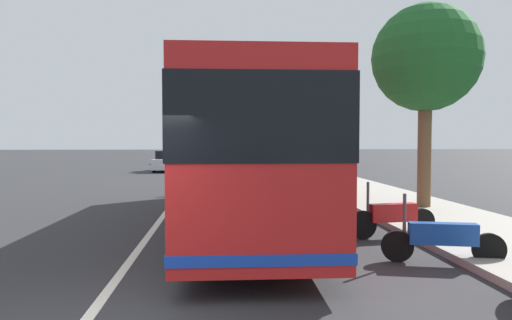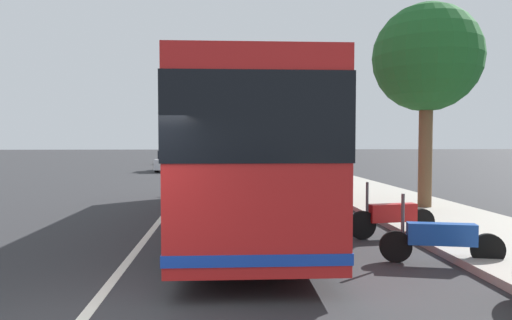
% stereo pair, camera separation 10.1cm
% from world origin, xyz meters
% --- Properties ---
extents(sidewalk_curb, '(110.00, 3.60, 0.14)m').
position_xyz_m(sidewalk_curb, '(10.00, -7.58, 0.07)').
color(sidewalk_curb, '#9E998E').
rests_on(sidewalk_curb, ground).
extents(lane_divider_line, '(110.00, 0.16, 0.01)m').
position_xyz_m(lane_divider_line, '(10.00, 0.00, 0.00)').
color(lane_divider_line, silver).
rests_on(lane_divider_line, ground).
extents(coach_bus, '(12.59, 2.84, 3.45)m').
position_xyz_m(coach_bus, '(7.21, -2.31, 2.00)').
color(coach_bus, red).
rests_on(coach_bus, ground).
extents(motorcycle_by_tree, '(0.57, 2.07, 1.23)m').
position_xyz_m(motorcycle_by_tree, '(2.73, -5.53, 0.46)').
color(motorcycle_by_tree, black).
rests_on(motorcycle_by_tree, ground).
extents(motorcycle_far_end, '(0.40, 2.08, 1.27)m').
position_xyz_m(motorcycle_far_end, '(4.88, -5.49, 0.48)').
color(motorcycle_far_end, black).
rests_on(motorcycle_far_end, ground).
extents(car_side_street, '(4.42, 2.02, 1.59)m').
position_xyz_m(car_side_street, '(38.58, 2.14, 0.75)').
color(car_side_street, red).
rests_on(car_side_street, ground).
extents(car_behind_bus, '(4.71, 2.14, 1.37)m').
position_xyz_m(car_behind_bus, '(41.21, -2.33, 0.66)').
color(car_behind_bus, gold).
rests_on(car_behind_bus, ground).
extents(car_oncoming, '(4.11, 1.99, 1.47)m').
position_xyz_m(car_oncoming, '(27.88, 1.94, 0.69)').
color(car_oncoming, silver).
rests_on(car_oncoming, ground).
extents(roadside_tree_mid_block, '(3.27, 3.27, 6.35)m').
position_xyz_m(roadside_tree_mid_block, '(8.56, -7.95, 4.67)').
color(roadside_tree_mid_block, brown).
rests_on(roadside_tree_mid_block, ground).
extents(utility_pole, '(0.21, 0.21, 6.94)m').
position_xyz_m(utility_pole, '(18.42, -7.08, 3.47)').
color(utility_pole, slate).
rests_on(utility_pole, ground).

